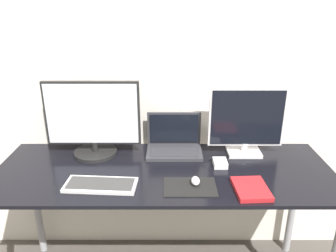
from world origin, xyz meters
TOP-DOWN VIEW (x-y plane):
  - wall_back at (0.00, 0.71)m, footprint 7.00×0.05m
  - desk at (0.00, 0.32)m, footprint 1.77×0.65m
  - monitor_left at (-0.40, 0.51)m, footprint 0.53×0.24m
  - monitor_right at (0.46, 0.51)m, footprint 0.42×0.13m
  - laptop at (0.06, 0.55)m, footprint 0.32×0.21m
  - keyboard at (-0.30, 0.16)m, footprint 0.35×0.16m
  - mousepad at (0.13, 0.15)m, footprint 0.25×0.17m
  - mouse at (0.15, 0.17)m, footprint 0.04×0.07m
  - book at (0.41, 0.12)m, footprint 0.16×0.21m
  - power_brick at (0.30, 0.37)m, footprint 0.07×0.09m

SIDE VIEW (x-z plane):
  - desk at x=0.00m, z-range 0.29..1.06m
  - mousepad at x=0.13m, z-range 0.78..0.78m
  - keyboard at x=-0.30m, z-range 0.78..0.79m
  - book at x=0.41m, z-range 0.78..0.80m
  - power_brick at x=0.30m, z-range 0.78..0.81m
  - mouse at x=0.15m, z-range 0.78..0.81m
  - laptop at x=0.06m, z-range 0.72..0.94m
  - monitor_right at x=0.46m, z-range 0.78..1.17m
  - monitor_left at x=-0.40m, z-range 0.77..1.19m
  - wall_back at x=0.00m, z-range 0.00..2.50m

